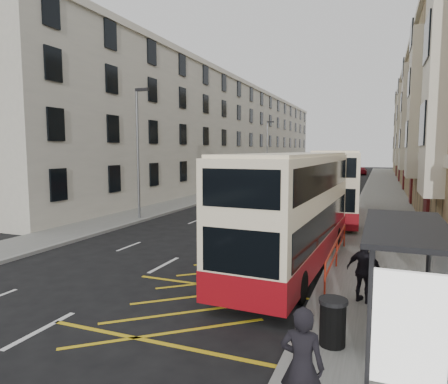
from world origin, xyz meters
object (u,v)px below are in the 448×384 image
at_px(car_dark, 314,169).
at_px(bus_shelter, 414,264).
at_px(double_decker_front, 293,210).
at_px(car_silver, 303,172).
at_px(pedestrian_far, 365,271).
at_px(double_decker_rear, 336,184).
at_px(street_lamp_far, 268,148).
at_px(car_red, 361,171).
at_px(white_van, 292,179).
at_px(litter_bin, 333,321).
at_px(street_lamp_near, 138,146).
at_px(pedestrian_near, 302,366).

bearing_deg(car_dark, bus_shelter, -81.09).
xyz_separation_m(double_decker_front, car_silver, (-9.15, 52.05, -1.41)).
bearing_deg(pedestrian_far, double_decker_rear, -57.11).
height_order(street_lamp_far, pedestrian_far, street_lamp_far).
distance_m(bus_shelter, pedestrian_far, 3.21).
xyz_separation_m(bus_shelter, double_decker_front, (-3.70, 5.95, 0.05)).
xyz_separation_m(bus_shelter, car_red, (-3.99, 66.83, -1.48)).
distance_m(street_lamp_far, car_dark, 26.17).
bearing_deg(white_van, car_silver, 100.87).
bearing_deg(white_van, litter_bin, -71.72).
distance_m(bus_shelter, litter_bin, 2.12).
bearing_deg(car_dark, car_silver, -93.34).
relative_size(street_lamp_near, double_decker_rear, 0.72).
xyz_separation_m(litter_bin, car_dark, (-10.97, 68.23, 0.11)).
height_order(street_lamp_near, car_dark, street_lamp_near).
bearing_deg(pedestrian_far, double_decker_front, -25.39).
height_order(pedestrian_far, white_van, pedestrian_far).
distance_m(double_decker_rear, litter_bin, 17.60).
xyz_separation_m(bus_shelter, pedestrian_far, (-1.01, 2.84, -1.08)).
height_order(litter_bin, white_van, white_van).
relative_size(double_decker_front, white_van, 1.89).
xyz_separation_m(litter_bin, car_red, (-2.44, 66.88, -0.03)).
bearing_deg(pedestrian_near, double_decker_front, -75.99).
bearing_deg(litter_bin, white_van, 103.15).
bearing_deg(white_van, bus_shelter, -69.67).
relative_size(pedestrian_near, car_dark, 0.39).
bearing_deg(car_dark, pedestrian_far, -81.51).
bearing_deg(double_decker_rear, car_dark, 95.38).
distance_m(street_lamp_near, pedestrian_near, 20.33).
relative_size(street_lamp_far, litter_bin, 7.67).
bearing_deg(double_decker_front, car_red, 92.70).
distance_m(double_decker_front, pedestrian_near, 9.08).
bearing_deg(car_silver, car_red, 53.27).
distance_m(double_decker_rear, car_dark, 51.64).
distance_m(pedestrian_far, car_silver, 56.41).
bearing_deg(car_red, double_decker_front, 88.78).
distance_m(street_lamp_near, car_silver, 45.80).
height_order(double_decker_rear, pedestrian_near, double_decker_rear).
distance_m(street_lamp_far, pedestrian_far, 42.00).
xyz_separation_m(street_lamp_far, white_van, (3.56, -1.42, -3.84)).
distance_m(white_van, car_dark, 27.25).
bearing_deg(street_lamp_far, double_decker_rear, -65.58).
bearing_deg(bus_shelter, street_lamp_near, 139.86).
height_order(street_lamp_far, car_silver, street_lamp_far).
distance_m(pedestrian_near, car_red, 69.72).
bearing_deg(double_decker_rear, bus_shelter, -83.97).
bearing_deg(double_decker_front, car_silver, 102.39).
distance_m(double_decker_front, litter_bin, 6.54).
xyz_separation_m(car_silver, car_red, (8.85, 8.84, -0.12)).
bearing_deg(car_silver, double_decker_front, -71.71).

